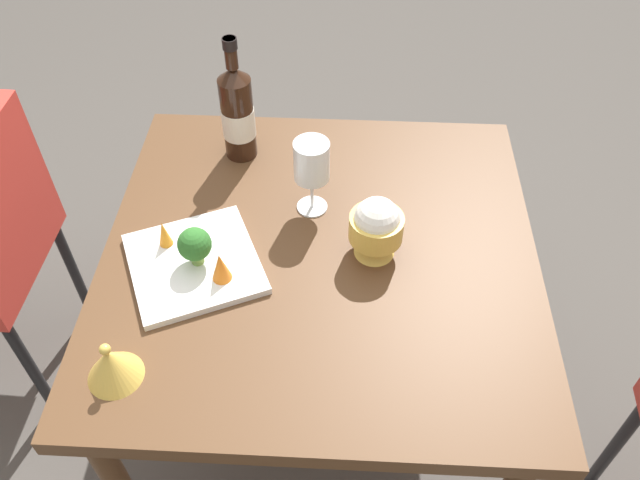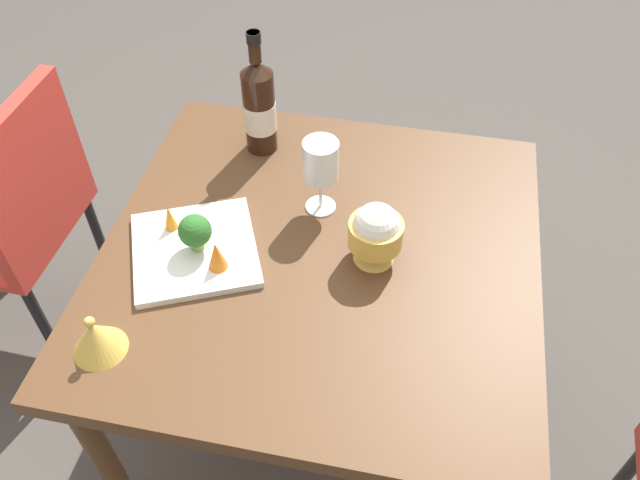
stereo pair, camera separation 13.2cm
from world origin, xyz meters
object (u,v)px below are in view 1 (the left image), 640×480
object	(u,v)px
wine_glass	(312,163)
carrot_garnish_right	(164,233)
broccoli_floret	(195,245)
rice_bowl_lid	(111,364)
serving_plate	(194,264)
wine_bottle	(237,113)
carrot_garnish_left	(221,267)
rice_bowl	(376,227)

from	to	relation	value
wine_glass	carrot_garnish_right	xyz separation A→B (m)	(0.29, 0.14, -0.08)
wine_glass	carrot_garnish_right	distance (m)	0.34
broccoli_floret	rice_bowl_lid	bearing A→B (deg)	68.60
serving_plate	wine_bottle	bearing A→B (deg)	-97.60
wine_glass	rice_bowl_lid	world-z (taller)	wine_glass
wine_glass	rice_bowl_lid	distance (m)	0.56
wine_bottle	carrot_garnish_left	bearing A→B (deg)	92.35
rice_bowl	carrot_garnish_left	xyz separation A→B (m)	(0.30, 0.10, -0.02)
wine_bottle	rice_bowl_lid	world-z (taller)	wine_bottle
serving_plate	broccoli_floret	world-z (taller)	broccoli_floret
rice_bowl_lid	serving_plate	bearing A→B (deg)	-109.53
wine_bottle	rice_bowl_lid	bearing A→B (deg)	77.28
broccoli_floret	carrot_garnish_left	world-z (taller)	broccoli_floret
rice_bowl	broccoli_floret	xyz separation A→B (m)	(0.36, 0.06, -0.01)
wine_bottle	serving_plate	size ratio (longest dim) A/B	0.93
rice_bowl_lid	serving_plate	distance (m)	0.28
wine_glass	carrot_garnish_left	size ratio (longest dim) A/B	2.70
rice_bowl_lid	serving_plate	xyz separation A→B (m)	(-0.09, -0.26, -0.03)
serving_plate	broccoli_floret	xyz separation A→B (m)	(-0.01, 0.00, 0.06)
serving_plate	carrot_garnish_left	size ratio (longest dim) A/B	4.98
rice_bowl	serving_plate	bearing A→B (deg)	9.12
wine_bottle	carrot_garnish_right	xyz separation A→B (m)	(0.11, 0.32, -0.07)
rice_bowl_lid	carrot_garnish_right	distance (m)	0.31
wine_bottle	carrot_garnish_left	world-z (taller)	wine_bottle
carrot_garnish_right	broccoli_floret	bearing A→B (deg)	148.35
rice_bowl	carrot_garnish_left	size ratio (longest dim) A/B	2.14
rice_bowl_lid	carrot_garnish_left	bearing A→B (deg)	-125.57
broccoli_floret	carrot_garnish_left	distance (m)	0.07
wine_bottle	wine_glass	bearing A→B (deg)	135.22
rice_bowl_lid	carrot_garnish_right	size ratio (longest dim) A/B	1.66
rice_bowl_lid	carrot_garnish_right	bearing A→B (deg)	-95.09
wine_bottle	broccoli_floret	size ratio (longest dim) A/B	3.57
wine_bottle	serving_plate	world-z (taller)	wine_bottle
wine_glass	carrot_garnish_right	world-z (taller)	wine_glass
rice_bowl_lid	carrot_garnish_left	size ratio (longest dim) A/B	1.51
wine_glass	serving_plate	world-z (taller)	wine_glass
serving_plate	broccoli_floret	distance (m)	0.06
wine_glass	carrot_garnish_left	xyz separation A→B (m)	(0.16, 0.22, -0.08)
rice_bowl	broccoli_floret	distance (m)	0.36
rice_bowl	broccoli_floret	world-z (taller)	rice_bowl
broccoli_floret	carrot_garnish_right	distance (m)	0.09
wine_bottle	carrot_garnish_left	distance (m)	0.41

